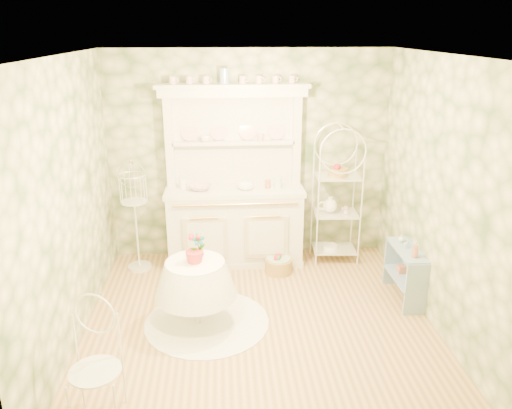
{
  "coord_description": "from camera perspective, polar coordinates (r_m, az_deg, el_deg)",
  "views": [
    {
      "loc": [
        -0.35,
        -4.49,
        2.93
      ],
      "look_at": [
        0.0,
        0.5,
        1.15
      ],
      "focal_mm": 35.0,
      "sensor_mm": 36.0,
      "label": 1
    }
  ],
  "objects": [
    {
      "name": "side_shelf",
      "position": [
        5.93,
        16.64,
        -7.76
      ],
      "size": [
        0.33,
        0.7,
        0.58
      ],
      "primitive_type": "cube",
      "rotation": [
        0.0,
        0.0,
        -0.12
      ],
      "color": "#819DBB",
      "rests_on": "floor"
    },
    {
      "name": "potted_geranium",
      "position": [
        5.04,
        -6.59,
        -4.95
      ],
      "size": [
        0.18,
        0.16,
        0.28
      ],
      "primitive_type": "imported",
      "rotation": [
        0.0,
        0.0,
        0.44
      ],
      "color": "#3F7238",
      "rests_on": "round_table"
    },
    {
      "name": "bowl_white",
      "position": [
        6.27,
        -1.17,
        1.82
      ],
      "size": [
        0.22,
        0.22,
        0.07
      ],
      "primitive_type": "imported",
      "rotation": [
        0.0,
        0.0,
        0.01
      ],
      "color": "white",
      "rests_on": "kitchen_dresser"
    },
    {
      "name": "bottle_amber",
      "position": [
        5.59,
        17.75,
        -5.13
      ],
      "size": [
        0.08,
        0.08,
        0.17
      ],
      "primitive_type": "imported",
      "rotation": [
        0.0,
        0.0,
        -0.35
      ],
      "color": "#B76747",
      "rests_on": "side_shelf"
    },
    {
      "name": "floor",
      "position": [
        5.37,
        0.39,
        -13.46
      ],
      "size": [
        3.6,
        3.6,
        0.0
      ],
      "primitive_type": "plane",
      "color": "tan",
      "rests_on": "ground"
    },
    {
      "name": "bottle_blue",
      "position": [
        5.8,
        16.88,
        -4.42
      ],
      "size": [
        0.05,
        0.05,
        0.1
      ],
      "primitive_type": "imported",
      "rotation": [
        0.0,
        0.0,
        -0.02
      ],
      "color": "#8AA1DB",
      "rests_on": "side_shelf"
    },
    {
      "name": "round_table",
      "position": [
        5.24,
        -6.83,
        -10.24
      ],
      "size": [
        0.74,
        0.74,
        0.67
      ],
      "primitive_type": "cylinder",
      "rotation": [
        0.0,
        0.0,
        -0.24
      ],
      "color": "white",
      "rests_on": "floor"
    },
    {
      "name": "lace_rug",
      "position": [
        5.42,
        -5.61,
        -13.19
      ],
      "size": [
        1.51,
        1.51,
        0.01
      ],
      "primitive_type": "cylinder",
      "rotation": [
        0.0,
        0.0,
        0.17
      ],
      "color": "white",
      "rests_on": "floor"
    },
    {
      "name": "cup_right",
      "position": [
        6.32,
        0.5,
        7.54
      ],
      "size": [
        0.13,
        0.13,
        0.09
      ],
      "primitive_type": "imported",
      "rotation": [
        0.0,
        0.0,
        -0.34
      ],
      "color": "white",
      "rests_on": "kitchen_dresser"
    },
    {
      "name": "wall_front",
      "position": [
        3.14,
        3.03,
        -10.69
      ],
      "size": [
        3.6,
        3.6,
        0.0
      ],
      "primitive_type": "plane",
      "color": "beige",
      "rests_on": "floor"
    },
    {
      "name": "bowl_floral",
      "position": [
        6.28,
        -6.38,
        1.74
      ],
      "size": [
        0.31,
        0.31,
        0.07
      ],
      "primitive_type": "imported",
      "rotation": [
        0.0,
        0.0,
        -0.17
      ],
      "color": "white",
      "rests_on": "kitchen_dresser"
    },
    {
      "name": "floor_basket",
      "position": [
        6.34,
        2.58,
        -6.75
      ],
      "size": [
        0.47,
        0.47,
        0.24
      ],
      "primitive_type": "cylinder",
      "rotation": [
        0.0,
        0.0,
        -0.32
      ],
      "color": "#AF8E46",
      "rests_on": "floor"
    },
    {
      "name": "cup_left",
      "position": [
        6.3,
        -5.85,
        7.39
      ],
      "size": [
        0.15,
        0.15,
        0.09
      ],
      "primitive_type": "imported",
      "rotation": [
        0.0,
        0.0,
        -0.43
      ],
      "color": "white",
      "rests_on": "kitchen_dresser"
    },
    {
      "name": "cafe_chair",
      "position": [
        4.21,
        -17.92,
        -17.73
      ],
      "size": [
        0.51,
        0.51,
        0.89
      ],
      "primitive_type": "cube",
      "rotation": [
        0.0,
        0.0,
        -0.32
      ],
      "color": "white",
      "rests_on": "floor"
    },
    {
      "name": "ceiling",
      "position": [
        4.51,
        0.47,
        16.66
      ],
      "size": [
        3.6,
        3.6,
        0.0
      ],
      "primitive_type": "plane",
      "color": "white",
      "rests_on": "floor"
    },
    {
      "name": "bottle_glass",
      "position": [
        5.95,
        16.25,
        -3.81
      ],
      "size": [
        0.09,
        0.09,
        0.09
      ],
      "primitive_type": "imported",
      "rotation": [
        0.0,
        0.0,
        -0.34
      ],
      "color": "silver",
      "rests_on": "side_shelf"
    },
    {
      "name": "wall_right",
      "position": [
        5.22,
        20.52,
        0.7
      ],
      "size": [
        3.6,
        3.6,
        0.0
      ],
      "primitive_type": "plane",
      "color": "beige",
      "rests_on": "floor"
    },
    {
      "name": "wall_left",
      "position": [
        4.97,
        -20.72,
        -0.25
      ],
      "size": [
        3.6,
        3.6,
        0.0
      ],
      "primitive_type": "plane",
      "color": "beige",
      "rests_on": "floor"
    },
    {
      "name": "wall_back",
      "position": [
        6.49,
        -0.82,
        5.51
      ],
      "size": [
        3.6,
        3.6,
        0.0
      ],
      "primitive_type": "plane",
      "color": "beige",
      "rests_on": "floor"
    },
    {
      "name": "bakers_rack",
      "position": [
        6.48,
        9.21,
        1.02
      ],
      "size": [
        0.58,
        0.43,
        1.79
      ],
      "primitive_type": "cube",
      "rotation": [
        0.0,
        0.0,
        -0.07
      ],
      "color": "white",
      "rests_on": "floor"
    },
    {
      "name": "birdcage_stand",
      "position": [
        6.37,
        -13.62,
        -1.25
      ],
      "size": [
        0.38,
        0.38,
        1.45
      ],
      "primitive_type": "cube",
      "rotation": [
        0.0,
        0.0,
        -0.1
      ],
      "color": "white",
      "rests_on": "floor"
    },
    {
      "name": "kitchen_dresser",
      "position": [
        6.27,
        -2.49,
        3.04
      ],
      "size": [
        1.87,
        0.61,
        2.29
      ],
      "primitive_type": "cube",
      "color": "white",
      "rests_on": "floor"
    }
  ]
}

